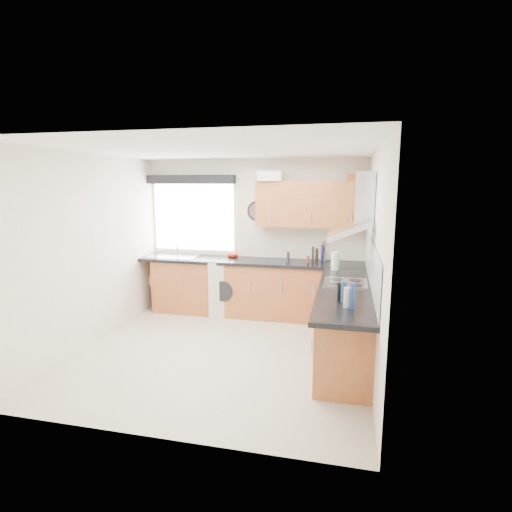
% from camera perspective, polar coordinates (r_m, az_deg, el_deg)
% --- Properties ---
extents(ground_plane, '(3.60, 3.60, 0.00)m').
position_cam_1_polar(ground_plane, '(5.25, -4.87, -13.44)').
color(ground_plane, beige).
extents(ceiling, '(3.60, 3.60, 0.02)m').
position_cam_1_polar(ceiling, '(4.82, -5.33, 14.89)').
color(ceiling, white).
rests_on(ceiling, wall_back).
extents(wall_back, '(3.60, 0.02, 2.50)m').
position_cam_1_polar(wall_back, '(6.60, -0.28, 2.81)').
color(wall_back, silver).
rests_on(wall_back, ground_plane).
extents(wall_front, '(3.60, 0.02, 2.50)m').
position_cam_1_polar(wall_front, '(3.26, -14.89, -5.38)').
color(wall_front, silver).
rests_on(wall_front, ground_plane).
extents(wall_left, '(0.02, 3.60, 2.50)m').
position_cam_1_polar(wall_left, '(5.70, -22.59, 0.81)').
color(wall_left, silver).
rests_on(wall_left, ground_plane).
extents(wall_right, '(0.02, 3.60, 2.50)m').
position_cam_1_polar(wall_right, '(4.66, 16.47, -0.77)').
color(wall_right, silver).
rests_on(wall_right, ground_plane).
extents(window, '(1.40, 0.02, 1.10)m').
position_cam_1_polar(window, '(6.87, -8.90, 5.50)').
color(window, beige).
rests_on(window, wall_back).
extents(window_blind, '(1.50, 0.18, 0.14)m').
position_cam_1_polar(window_blind, '(6.77, -9.33, 10.76)').
color(window_blind, black).
rests_on(window_blind, wall_back).
extents(splashback, '(0.01, 3.00, 0.54)m').
position_cam_1_polar(splashback, '(4.97, 16.11, -0.91)').
color(splashback, white).
rests_on(splashback, wall_right).
extents(base_cab_back, '(3.00, 0.58, 0.86)m').
position_cam_1_polar(base_cab_back, '(6.51, -1.71, -4.67)').
color(base_cab_back, brown).
rests_on(base_cab_back, ground_plane).
extents(base_cab_corner, '(0.60, 0.60, 0.86)m').
position_cam_1_polar(base_cab_corner, '(6.30, 12.56, -5.42)').
color(base_cab_corner, brown).
rests_on(base_cab_corner, ground_plane).
extents(base_cab_right, '(0.58, 2.10, 0.86)m').
position_cam_1_polar(base_cab_right, '(5.01, 12.53, -9.56)').
color(base_cab_right, brown).
rests_on(base_cab_right, ground_plane).
extents(worktop_back, '(3.60, 0.62, 0.05)m').
position_cam_1_polar(worktop_back, '(6.37, -0.89, -0.79)').
color(worktop_back, black).
rests_on(worktop_back, base_cab_back).
extents(worktop_right, '(0.62, 2.42, 0.05)m').
position_cam_1_polar(worktop_right, '(4.73, 12.61, -4.97)').
color(worktop_right, black).
rests_on(worktop_right, base_cab_right).
extents(sink, '(0.84, 0.46, 0.10)m').
position_cam_1_polar(sink, '(6.79, -11.85, 0.25)').
color(sink, '#B2B8C7').
rests_on(sink, worktop_back).
extents(oven, '(0.56, 0.58, 0.85)m').
position_cam_1_polar(oven, '(5.15, 12.43, -9.04)').
color(oven, black).
rests_on(oven, ground_plane).
extents(hob_plate, '(0.52, 0.52, 0.01)m').
position_cam_1_polar(hob_plate, '(5.01, 12.65, -3.73)').
color(hob_plate, '#B2B8C7').
rests_on(hob_plate, worktop_right).
extents(extractor_hood, '(0.52, 0.78, 0.66)m').
position_cam_1_polar(extractor_hood, '(4.88, 14.22, 5.98)').
color(extractor_hood, '#B2B8C7').
rests_on(extractor_hood, wall_right).
extents(upper_cabinets, '(1.70, 0.35, 0.70)m').
position_cam_1_polar(upper_cabinets, '(6.23, 7.96, 7.35)').
color(upper_cabinets, brown).
rests_on(upper_cabinets, wall_back).
extents(washing_machine, '(0.74, 0.73, 0.90)m').
position_cam_1_polar(washing_machine, '(6.58, -3.98, -4.36)').
color(washing_machine, beige).
rests_on(washing_machine, ground_plane).
extents(wall_clock, '(0.32, 0.04, 0.32)m').
position_cam_1_polar(wall_clock, '(6.53, 0.11, 6.43)').
color(wall_clock, black).
rests_on(wall_clock, wall_back).
extents(casserole, '(0.40, 0.32, 0.15)m').
position_cam_1_polar(casserole, '(6.21, 1.87, 11.36)').
color(casserole, beige).
rests_on(casserole, upper_cabinets).
extents(storage_box, '(0.26, 0.24, 0.10)m').
position_cam_1_polar(storage_box, '(6.13, 14.17, 10.83)').
color(storage_box, '#B44B21').
rests_on(storage_box, upper_cabinets).
extents(utensil_pot, '(0.12, 0.12, 0.13)m').
position_cam_1_polar(utensil_pot, '(6.38, 9.62, -0.09)').
color(utensil_pot, gray).
rests_on(utensil_pot, worktop_back).
extents(kitchen_roll, '(0.13, 0.13, 0.25)m').
position_cam_1_polar(kitchen_roll, '(5.72, 11.25, -0.71)').
color(kitchen_roll, beige).
rests_on(kitchen_roll, worktop_right).
extents(tomato_cluster, '(0.18, 0.18, 0.07)m').
position_cam_1_polar(tomato_cluster, '(6.58, -3.35, 0.10)').
color(tomato_cluster, '#A11706').
rests_on(tomato_cluster, worktop_back).
extents(jar_0, '(0.05, 0.05, 0.25)m').
position_cam_1_polar(jar_0, '(6.33, 9.48, 0.40)').
color(jar_0, navy).
rests_on(jar_0, worktop_back).
extents(jar_1, '(0.05, 0.05, 0.16)m').
position_cam_1_polar(jar_1, '(6.21, 4.61, -0.14)').
color(jar_1, '#371813').
rests_on(jar_1, worktop_back).
extents(jar_2, '(0.04, 0.04, 0.09)m').
position_cam_1_polar(jar_2, '(6.20, 4.53, -0.45)').
color(jar_2, navy).
rests_on(jar_2, worktop_back).
extents(jar_3, '(0.05, 0.05, 0.22)m').
position_cam_1_polar(jar_3, '(6.19, 8.68, 0.06)').
color(jar_3, black).
rests_on(jar_3, worktop_back).
extents(jar_4, '(0.04, 0.04, 0.11)m').
position_cam_1_polar(jar_4, '(6.16, 7.44, -0.51)').
color(jar_4, maroon).
rests_on(jar_4, worktop_back).
extents(jar_5, '(0.04, 0.04, 0.25)m').
position_cam_1_polar(jar_5, '(6.16, 8.12, 0.16)').
color(jar_5, black).
rests_on(jar_5, worktop_back).
extents(bottle_0, '(0.05, 0.05, 0.20)m').
position_cam_1_polar(bottle_0, '(4.22, 11.87, -5.07)').
color(bottle_0, black).
rests_on(bottle_0, worktop_right).
extents(bottle_1, '(0.06, 0.06, 0.20)m').
position_cam_1_polar(bottle_1, '(4.03, 12.87, -5.81)').
color(bottle_1, '#BAB09F').
rests_on(bottle_1, worktop_right).
extents(bottle_2, '(0.06, 0.06, 0.22)m').
position_cam_1_polar(bottle_2, '(4.21, 12.39, -5.00)').
color(bottle_2, navy).
rests_on(bottle_2, worktop_right).
extents(bottle_3, '(0.05, 0.05, 0.26)m').
position_cam_1_polar(bottle_3, '(4.00, 13.59, -5.55)').
color(bottle_3, navy).
rests_on(bottle_3, worktop_right).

